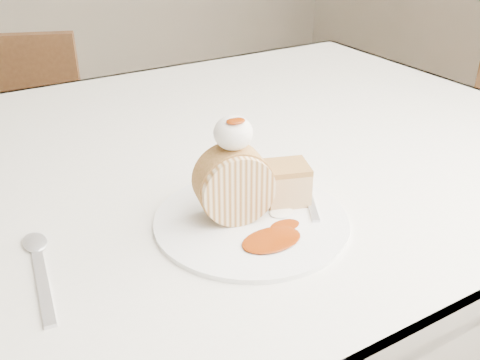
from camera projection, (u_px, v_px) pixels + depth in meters
table at (161, 212)px, 0.84m from camera, size 1.40×0.90×0.75m
chair_far at (28, 144)px, 1.57m from camera, size 0.48×0.48×0.79m
plate at (251, 220)px, 0.65m from camera, size 0.30×0.30×0.01m
roulade_slice at (234, 185)px, 0.63m from camera, size 0.10×0.07×0.09m
cake_chunk at (287, 185)px, 0.67m from camera, size 0.07×0.06×0.04m
whipped_cream at (233, 133)px, 0.60m from camera, size 0.05×0.05×0.04m
caramel_drizzle at (236, 117)px, 0.59m from camera, size 0.02×0.02×0.00m
caramel_pool at (271, 240)px, 0.60m from camera, size 0.08×0.07×0.00m
fork at (310, 200)px, 0.68m from camera, size 0.08×0.13×0.00m
spoon at (43, 286)px, 0.54m from camera, size 0.04×0.16×0.00m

